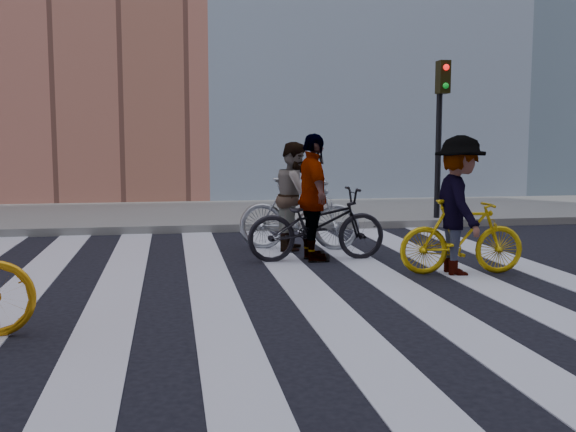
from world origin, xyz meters
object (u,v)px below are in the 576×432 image
object	(u,v)px
traffic_signal	(441,114)
rider_right	(459,205)
bike_silver_mid	(299,214)
bike_yellow_right	(462,237)
bike_dark_rear	(317,224)
rider_mid	(296,196)
rider_rear	(313,198)

from	to	relation	value
traffic_signal	rider_right	size ratio (longest dim) A/B	1.83
bike_silver_mid	bike_yellow_right	world-z (taller)	bike_silver_mid
bike_yellow_right	bike_silver_mid	bearing A→B (deg)	42.59
bike_silver_mid	bike_dark_rear	size ratio (longest dim) A/B	0.95
traffic_signal	rider_mid	xyz separation A→B (m)	(-3.45, -2.52, -1.42)
bike_silver_mid	bike_yellow_right	size ratio (longest dim) A/B	1.17
bike_yellow_right	rider_rear	size ratio (longest dim) A/B	0.89
bike_dark_rear	rider_mid	distance (m)	1.08
bike_yellow_right	traffic_signal	bearing A→B (deg)	-13.33
rider_mid	rider_rear	size ratio (longest dim) A/B	0.93
bike_silver_mid	bike_yellow_right	xyz separation A→B (m)	(1.73, -2.31, -0.09)
rider_rear	bike_silver_mid	bearing A→B (deg)	-1.00
bike_yellow_right	rider_rear	bearing A→B (deg)	58.72
traffic_signal	bike_silver_mid	distance (m)	4.56
bike_yellow_right	rider_right	bearing A→B (deg)	95.77
traffic_signal	rider_rear	xyz separation A→B (m)	(-3.38, -3.54, -1.36)
bike_silver_mid	rider_rear	distance (m)	1.07
rider_right	bike_dark_rear	bearing A→B (deg)	57.05
traffic_signal	bike_dark_rear	size ratio (longest dim) A/B	1.64
traffic_signal	rider_rear	bearing A→B (deg)	-133.71
bike_dark_rear	rider_mid	size ratio (longest dim) A/B	1.18
traffic_signal	rider_mid	distance (m)	4.50
bike_silver_mid	rider_mid	distance (m)	0.29
traffic_signal	bike_yellow_right	bearing A→B (deg)	-109.11
rider_rear	bike_dark_rear	bearing A→B (deg)	-92.01
bike_yellow_right	bike_dark_rear	bearing A→B (deg)	57.90
bike_yellow_right	bike_dark_rear	size ratio (longest dim) A/B	0.81
bike_yellow_right	rider_mid	bearing A→B (deg)	43.38
bike_silver_mid	bike_yellow_right	distance (m)	2.89
bike_yellow_right	rider_rear	world-z (taller)	rider_rear
bike_silver_mid	rider_mid	bearing A→B (deg)	106.16
rider_mid	rider_rear	world-z (taller)	rider_rear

